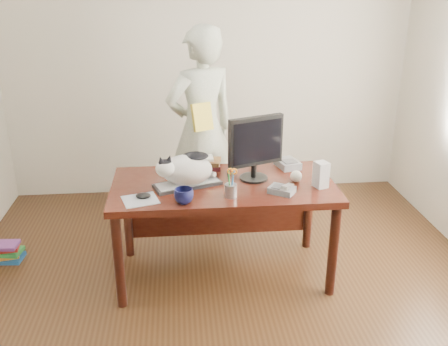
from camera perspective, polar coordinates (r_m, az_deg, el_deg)
room at (r=2.82m, az=1.07°, el=5.33°), size 4.50×4.50×4.50m
desk at (r=3.72m, az=-0.19°, el=-2.82°), size 1.60×0.80×0.75m
keyboard at (r=3.55m, az=-4.19°, el=-1.28°), size 0.50×0.33×0.03m
cat at (r=3.50m, az=-4.46°, el=0.49°), size 0.45×0.33×0.26m
monitor at (r=3.56m, az=3.64°, el=3.23°), size 0.41×0.27×0.48m
pen_cup at (r=3.35m, az=0.79°, el=-1.84°), size 0.10×0.10×0.21m
mousepad at (r=3.37m, az=-9.55°, el=-3.04°), size 0.27×0.26×0.01m
mouse at (r=3.38m, az=-9.22°, el=-2.57°), size 0.12×0.09×0.04m
coffee_mug at (r=3.27m, az=-4.61°, el=-2.63°), size 0.18×0.18×0.10m
phone at (r=3.45m, az=6.69°, el=-1.88°), size 0.21×0.19×0.08m
speaker at (r=3.56m, az=11.03°, el=-0.18°), size 0.11×0.11×0.19m
baseball at (r=3.64m, az=8.24°, el=-0.36°), size 0.08×0.08×0.08m
book_stack at (r=3.86m, az=-2.19°, el=1.12°), size 0.26×0.20×0.09m
calculator at (r=3.91m, az=7.29°, el=1.07°), size 0.19×0.23×0.06m
person at (r=4.37m, az=-2.60°, el=5.00°), size 0.77×0.66×1.78m
held_book at (r=4.16m, az=-2.52°, el=6.42°), size 0.19×0.16×0.23m
book_pile_b at (r=4.42m, az=-23.59°, el=-8.27°), size 0.26×0.20×0.15m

